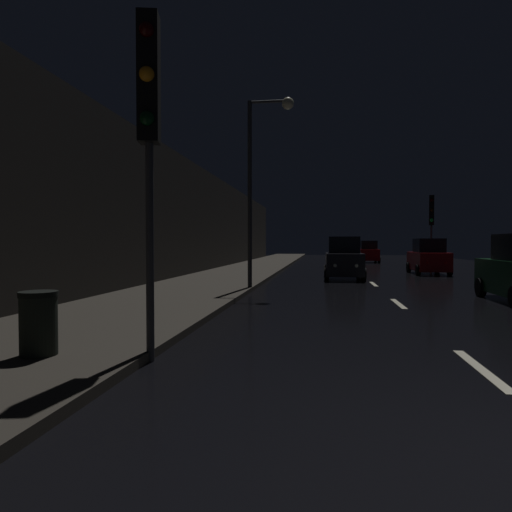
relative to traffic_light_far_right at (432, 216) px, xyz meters
The scene contains 11 objects.
ground 6.21m from the traffic_light_far_right, 155.98° to the right, with size 26.35×84.00×0.02m, color black.
sidewalk_left 12.32m from the traffic_light_far_right, 169.87° to the right, with size 4.40×84.00×0.15m, color #38332B.
building_facade_left 15.30m from the traffic_light_far_right, 158.60° to the right, with size 0.80×63.00×6.19m, color #2D2B28.
lane_centerline 17.73m from the traffic_light_far_right, 105.58° to the right, with size 0.16×15.69×0.01m.
traffic_light_far_right is the anchor object (origin of this frame).
traffic_light_near_left 25.64m from the traffic_light_far_right, 111.60° to the right, with size 0.37×0.48×5.17m.
streetlamp_overhead 16.47m from the traffic_light_far_right, 123.54° to the right, with size 1.70×0.44×7.07m.
trash_bin_curbside 26.79m from the traffic_light_far_right, 114.30° to the right, with size 0.55×0.55×0.93m.
car_approaching_headlights 9.50m from the traffic_light_far_right, 129.48° to the right, with size 1.93×4.18×2.11m.
car_parked_right_far 3.91m from the traffic_light_far_right, 105.71° to the right, with size 1.88×4.07×2.05m.
car_distant_taillights 13.65m from the traffic_light_far_right, 101.32° to the left, with size 1.85×4.01×2.02m.
Camera 1 is at (-2.22, -3.74, 1.78)m, focal length 31.93 mm.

